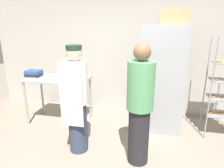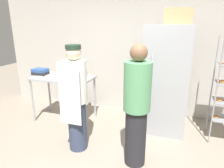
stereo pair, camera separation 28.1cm
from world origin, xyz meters
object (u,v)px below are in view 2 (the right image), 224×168
(refrigerator, at_px, (165,80))
(binder_stack, at_px, (40,73))
(donut_box, at_px, (71,76))
(cardboard_storage_box, at_px, (178,16))
(person_customer, at_px, (137,107))
(blender_pitcher, at_px, (84,70))
(person_baker, at_px, (76,98))

(refrigerator, bearing_deg, binder_stack, -172.12)
(donut_box, xyz_separation_m, cardboard_storage_box, (1.89, 0.17, 1.09))
(donut_box, xyz_separation_m, person_customer, (1.47, -0.89, -0.09))
(blender_pitcher, distance_m, person_baker, 1.15)
(refrigerator, relative_size, person_customer, 1.13)
(donut_box, xyz_separation_m, blender_pitcher, (0.15, 0.25, 0.08))
(person_customer, bearing_deg, binder_stack, 159.34)
(person_baker, distance_m, person_customer, 0.95)
(blender_pitcher, bearing_deg, donut_box, -121.02)
(donut_box, bearing_deg, person_baker, -57.62)
(cardboard_storage_box, height_order, person_baker, cardboard_storage_box)
(donut_box, height_order, binder_stack, donut_box)
(person_baker, bearing_deg, cardboard_storage_box, 36.14)
(person_baker, bearing_deg, person_customer, -3.97)
(donut_box, distance_m, blender_pitcher, 0.30)
(cardboard_storage_box, height_order, person_customer, cardboard_storage_box)
(donut_box, bearing_deg, cardboard_storage_box, 5.19)
(blender_pitcher, bearing_deg, binder_stack, -156.41)
(blender_pitcher, height_order, binder_stack, blender_pitcher)
(binder_stack, height_order, person_customer, person_customer)
(donut_box, relative_size, blender_pitcher, 1.02)
(binder_stack, height_order, person_baker, person_baker)
(person_customer, bearing_deg, cardboard_storage_box, 68.44)
(donut_box, bearing_deg, binder_stack, -171.57)
(person_baker, bearing_deg, donut_box, 122.38)
(blender_pitcher, relative_size, binder_stack, 0.96)
(donut_box, xyz_separation_m, person_baker, (0.52, -0.83, -0.10))
(binder_stack, distance_m, person_baker, 1.38)
(blender_pitcher, bearing_deg, refrigerator, -0.46)
(refrigerator, xyz_separation_m, cardboard_storage_box, (0.12, -0.07, 1.09))
(refrigerator, height_order, cardboard_storage_box, cardboard_storage_box)
(donut_box, distance_m, person_baker, 0.98)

